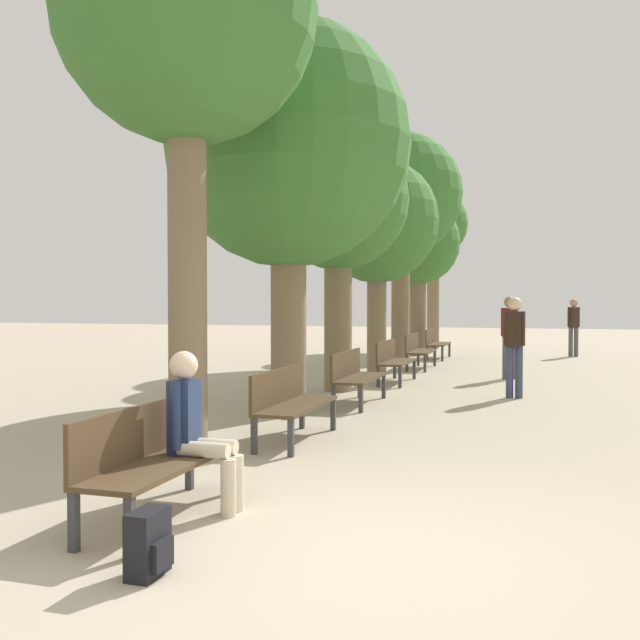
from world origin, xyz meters
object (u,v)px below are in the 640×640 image
tree_row_0 (186,18)px  tree_row_3 (377,223)px  bench_row_2 (354,373)px  tree_row_2 (338,204)px  bench_row_4 (418,348)px  bench_row_5 (435,341)px  pedestrian_far (515,340)px  bench_row_0 (153,453)px  bench_row_1 (289,399)px  person_seated (197,426)px  pedestrian_near (574,324)px  tree_row_4 (401,197)px  tree_row_6 (433,227)px  backpack (149,544)px  pedestrian_mid (509,332)px  tree_row_1 (288,147)px  tree_row_5 (418,245)px  bench_row_3 (393,358)px

tree_row_0 → tree_row_3: 9.21m
bench_row_2 → tree_row_2: 3.40m
bench_row_4 → bench_row_5: size_ratio=1.00×
bench_row_2 → pedestrian_far: bearing=31.7°
bench_row_0 → bench_row_4: same height
bench_row_1 → bench_row_2: bearing=90.0°
person_seated → pedestrian_near: bearing=78.3°
tree_row_4 → tree_row_6: bearing=90.0°
tree_row_3 → backpack: (1.28, -12.10, -3.23)m
tree_row_0 → pedestrian_near: size_ratio=3.53×
tree_row_3 → pedestrian_mid: bearing=-5.6°
tree_row_2 → pedestrian_mid: tree_row_2 is taller
tree_row_6 → pedestrian_far: (3.13, -12.40, -3.24)m
tree_row_4 → tree_row_1: bearing=-90.0°
bench_row_1 → tree_row_5: (-0.70, 13.69, 2.86)m
tree_row_4 → pedestrian_near: (4.52, 3.60, -3.44)m
bench_row_1 → tree_row_6: size_ratio=0.31×
bench_row_2 → person_seated: 5.98m
bench_row_2 → tree_row_6: tree_row_6 is taller
bench_row_5 → tree_row_4: (-0.70, -1.64, 3.93)m
bench_row_3 → tree_row_5: (-0.70, 7.45, 2.86)m
bench_row_2 → person_seated: bearing=-87.7°
tree_row_1 → backpack: bearing=-78.2°
bench_row_5 → tree_row_5: (-0.70, 1.20, 2.86)m
tree_row_2 → tree_row_6: tree_row_6 is taller
bench_row_3 → tree_row_3: tree_row_3 is taller
tree_row_2 → tree_row_3: 3.27m
bench_row_4 → tree_row_1: 8.19m
tree_row_5 → tree_row_6: size_ratio=0.85×
bench_row_4 → tree_row_2: size_ratio=0.36×
tree_row_2 → person_seated: (0.94, -7.52, -2.77)m
tree_row_5 → tree_row_1: bearing=-90.0°
bench_row_3 → tree_row_0: size_ratio=0.28×
tree_row_0 → person_seated: (0.94, -1.65, -3.92)m
bench_row_0 → person_seated: (0.24, 0.27, 0.18)m
bench_row_3 → bench_row_5: size_ratio=1.00×
bench_row_2 → person_seated: size_ratio=1.36×
tree_row_5 → pedestrian_near: tree_row_5 is taller
tree_row_3 → tree_row_6: (0.00, 9.08, 0.81)m
bench_row_2 → bench_row_3: (0.00, 3.12, 0.00)m
tree_row_0 → tree_row_5: 14.94m
bench_row_3 → person_seated: bearing=-88.5°
tree_row_2 → person_seated: bearing=-82.9°
tree_row_4 → pedestrian_near: size_ratio=3.57×
tree_row_0 → pedestrian_mid: size_ratio=3.45×
bench_row_1 → bench_row_4: same height
bench_row_4 → tree_row_6: bearing=95.3°
pedestrian_near → tree_row_6: bearing=150.5°
tree_row_3 → pedestrian_mid: (2.94, -0.29, -2.42)m
bench_row_4 → backpack: bearing=-87.6°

